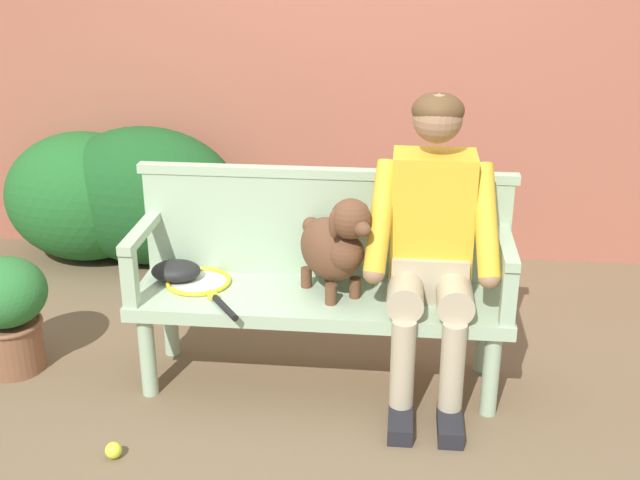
{
  "coord_description": "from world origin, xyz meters",
  "views": [
    {
      "loc": [
        0.33,
        -3.15,
        1.96
      ],
      "look_at": [
        0.0,
        0.0,
        0.69
      ],
      "focal_mm": 45.62,
      "sensor_mm": 36.0,
      "label": 1
    }
  ],
  "objects": [
    {
      "name": "ground_plane",
      "position": [
        0.0,
        0.0,
        0.0
      ],
      "size": [
        40.0,
        40.0,
        0.0
      ],
      "primitive_type": "plane",
      "color": "brown"
    },
    {
      "name": "brick_garden_fence",
      "position": [
        0.0,
        1.66,
        1.27
      ],
      "size": [
        8.0,
        0.3,
        2.54
      ],
      "primitive_type": "cube",
      "color": "#9E5642",
      "rests_on": "ground"
    },
    {
      "name": "hedge_bush_far_left",
      "position": [
        -1.56,
        1.29,
        0.39
      ],
      "size": [
        0.94,
        0.78,
        0.77
      ],
      "primitive_type": "ellipsoid",
      "color": "#1E5B23",
      "rests_on": "ground"
    },
    {
      "name": "hedge_bush_far_right",
      "position": [
        -1.17,
        1.26,
        0.41
      ],
      "size": [
        1.11,
        0.71,
        0.83
      ],
      "primitive_type": "ellipsoid",
      "color": "#194C1E",
      "rests_on": "ground"
    },
    {
      "name": "garden_bench",
      "position": [
        0.0,
        0.0,
        0.38
      ],
      "size": [
        1.62,
        0.47,
        0.44
      ],
      "color": "#9EB793",
      "rests_on": "ground"
    },
    {
      "name": "bench_backrest",
      "position": [
        0.0,
        0.21,
        0.69
      ],
      "size": [
        1.66,
        0.06,
        0.5
      ],
      "color": "#9EB793",
      "rests_on": "garden_bench"
    },
    {
      "name": "bench_armrest_left_end",
      "position": [
        -0.77,
        -0.09,
        0.64
      ],
      "size": [
        0.06,
        0.47,
        0.28
      ],
      "color": "#9EB793",
      "rests_on": "garden_bench"
    },
    {
      "name": "bench_armrest_right_end",
      "position": [
        0.77,
        -0.09,
        0.64
      ],
      "size": [
        0.06,
        0.47,
        0.28
      ],
      "color": "#9EB793",
      "rests_on": "garden_bench"
    },
    {
      "name": "person_seated",
      "position": [
        0.46,
        -0.01,
        0.71
      ],
      "size": [
        0.56,
        0.64,
        1.31
      ],
      "color": "black",
      "rests_on": "ground"
    },
    {
      "name": "dog_on_bench",
      "position": [
        0.07,
        -0.01,
        0.67
      ],
      "size": [
        0.38,
        0.44,
        0.47
      ],
      "color": "brown",
      "rests_on": "garden_bench"
    },
    {
      "name": "tennis_racket",
      "position": [
        -0.53,
        0.03,
        0.45
      ],
      "size": [
        0.45,
        0.55,
        0.03
      ],
      "color": "yellow",
      "rests_on": "garden_bench"
    },
    {
      "name": "baseball_glove",
      "position": [
        -0.65,
        0.07,
        0.48
      ],
      "size": [
        0.24,
        0.19,
        0.09
      ],
      "primitive_type": "ellipsoid",
      "rotation": [
        0.0,
        0.0,
        0.11
      ],
      "color": "black",
      "rests_on": "garden_bench"
    },
    {
      "name": "tennis_ball",
      "position": [
        -0.74,
        -0.64,
        0.03
      ],
      "size": [
        0.07,
        0.07,
        0.07
      ],
      "primitive_type": "sphere",
      "color": "#CCDB33",
      "rests_on": "ground"
    },
    {
      "name": "potted_plant",
      "position": [
        -1.41,
        -0.04,
        0.31
      ],
      "size": [
        0.37,
        0.37,
        0.55
      ],
      "color": "brown",
      "rests_on": "ground"
    }
  ]
}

